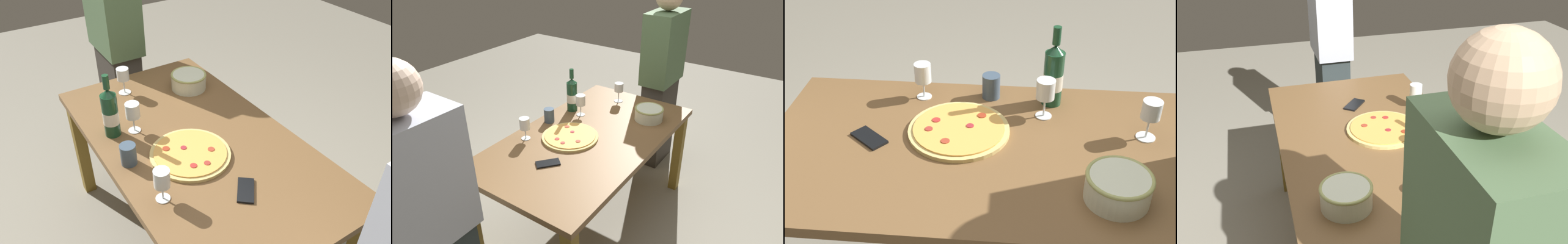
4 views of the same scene
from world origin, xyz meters
TOP-DOWN VIEW (x-y plane):
  - dining_table at (0.00, 0.00)m, footprint 1.60×0.90m
  - pizza at (-0.09, 0.09)m, footprint 0.38×0.38m
  - serving_bowl at (0.45, -0.24)m, footprint 0.21×0.21m
  - wine_bottle at (0.26, 0.33)m, footprint 0.08×0.08m
  - wine_glass_near_pizza at (-0.26, 0.33)m, footprint 0.07×0.07m
  - wine_glass_by_bottle at (0.61, 0.11)m, footprint 0.07×0.07m
  - wine_glass_far_left at (0.23, 0.22)m, footprint 0.07×0.07m
  - cup_amber at (0.01, 0.35)m, footprint 0.07×0.07m
  - cell_phone at (-0.41, 0.01)m, footprint 0.16×0.15m
  - person_guest_left at (-1.20, 0.03)m, footprint 0.40×0.24m

SIDE VIEW (x-z plane):
  - dining_table at x=0.00m, z-range 0.28..1.03m
  - cell_phone at x=-0.41m, z-range 0.75..0.76m
  - pizza at x=-0.09m, z-range 0.75..0.77m
  - cup_amber at x=0.01m, z-range 0.75..0.85m
  - serving_bowl at x=0.45m, z-range 0.75..0.85m
  - person_guest_left at x=-1.20m, z-range 0.01..1.64m
  - wine_glass_near_pizza at x=-0.26m, z-range 0.78..0.94m
  - wine_glass_by_bottle at x=0.61m, z-range 0.79..0.95m
  - wine_glass_far_left at x=0.23m, z-range 0.79..0.95m
  - wine_bottle at x=0.26m, z-range 0.71..1.05m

